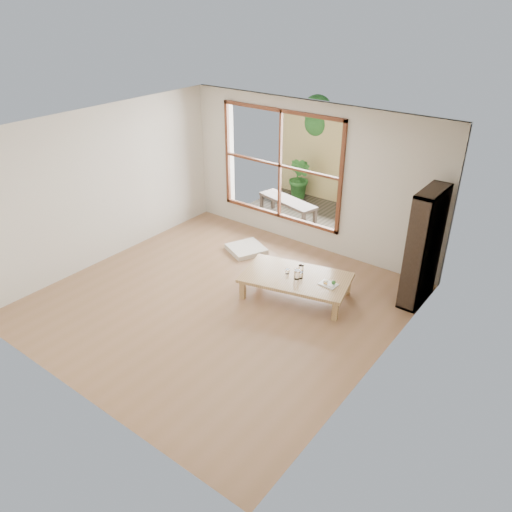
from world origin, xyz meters
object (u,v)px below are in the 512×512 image
at_px(garden_bench, 288,202).
at_px(low_table, 296,279).
at_px(bookshelf, 424,247).
at_px(food_tray, 329,284).

bearing_deg(garden_bench, low_table, -39.76).
height_order(bookshelf, garden_bench, bookshelf).
bearing_deg(low_table, food_tray, -4.72).
bearing_deg(low_table, bookshelf, 20.49).
bearing_deg(bookshelf, low_table, -145.37).
distance_m(bookshelf, food_tray, 1.47).
relative_size(bookshelf, garden_bench, 1.27).
distance_m(low_table, bookshelf, 1.92).
xyz_separation_m(low_table, bookshelf, (1.51, 1.04, 0.58)).
height_order(low_table, food_tray, food_tray).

